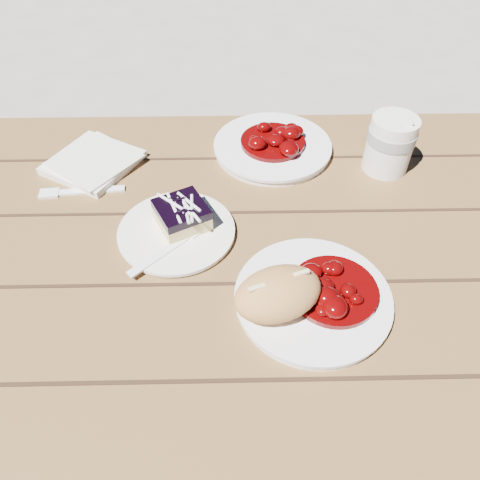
{
  "coord_description": "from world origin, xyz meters",
  "views": [
    {
      "loc": [
        0.12,
        -0.53,
        1.31
      ],
      "look_at": [
        0.12,
        -0.04,
        0.81
      ],
      "focal_mm": 35.0,
      "sensor_mm": 36.0,
      "label": 1
    }
  ],
  "objects_px": {
    "blueberry_cake": "(182,215)",
    "coffee_cup": "(390,144)",
    "main_plate": "(313,299)",
    "dessert_plate": "(177,232)",
    "bread_roll": "(278,294)",
    "picnic_table": "(174,305)",
    "second_plate": "(272,147)"
  },
  "relations": [
    {
      "from": "main_plate",
      "to": "bread_roll",
      "type": "distance_m",
      "value": 0.07
    },
    {
      "from": "coffee_cup",
      "to": "second_plate",
      "type": "xyz_separation_m",
      "value": [
        -0.22,
        0.06,
        -0.05
      ]
    },
    {
      "from": "picnic_table",
      "to": "dessert_plate",
      "type": "relative_size",
      "value": 10.49
    },
    {
      "from": "coffee_cup",
      "to": "second_plate",
      "type": "height_order",
      "value": "coffee_cup"
    },
    {
      "from": "blueberry_cake",
      "to": "coffee_cup",
      "type": "relative_size",
      "value": 0.97
    },
    {
      "from": "blueberry_cake",
      "to": "coffee_cup",
      "type": "height_order",
      "value": "coffee_cup"
    },
    {
      "from": "main_plate",
      "to": "picnic_table",
      "type": "bearing_deg",
      "value": 153.05
    },
    {
      "from": "main_plate",
      "to": "second_plate",
      "type": "bearing_deg",
      "value": 95.03
    },
    {
      "from": "blueberry_cake",
      "to": "coffee_cup",
      "type": "bearing_deg",
      "value": -4.09
    },
    {
      "from": "main_plate",
      "to": "dessert_plate",
      "type": "bearing_deg",
      "value": 145.48
    },
    {
      "from": "bread_roll",
      "to": "second_plate",
      "type": "height_order",
      "value": "bread_roll"
    },
    {
      "from": "bread_roll",
      "to": "second_plate",
      "type": "distance_m",
      "value": 0.4
    },
    {
      "from": "main_plate",
      "to": "coffee_cup",
      "type": "height_order",
      "value": "coffee_cup"
    },
    {
      "from": "picnic_table",
      "to": "coffee_cup",
      "type": "relative_size",
      "value": 18.51
    },
    {
      "from": "blueberry_cake",
      "to": "coffee_cup",
      "type": "xyz_separation_m",
      "value": [
        0.38,
        0.16,
        0.02
      ]
    },
    {
      "from": "main_plate",
      "to": "dessert_plate",
      "type": "xyz_separation_m",
      "value": [
        -0.21,
        0.15,
        -0.0
      ]
    },
    {
      "from": "picnic_table",
      "to": "coffee_cup",
      "type": "distance_m",
      "value": 0.51
    },
    {
      "from": "bread_roll",
      "to": "main_plate",
      "type": "bearing_deg",
      "value": 19.98
    },
    {
      "from": "bread_roll",
      "to": "picnic_table",
      "type": "bearing_deg",
      "value": 141.95
    },
    {
      "from": "blueberry_cake",
      "to": "picnic_table",
      "type": "bearing_deg",
      "value": -150.92
    },
    {
      "from": "main_plate",
      "to": "blueberry_cake",
      "type": "bearing_deg",
      "value": 141.45
    },
    {
      "from": "dessert_plate",
      "to": "coffee_cup",
      "type": "height_order",
      "value": "coffee_cup"
    },
    {
      "from": "picnic_table",
      "to": "dessert_plate",
      "type": "distance_m",
      "value": 0.17
    },
    {
      "from": "dessert_plate",
      "to": "second_plate",
      "type": "height_order",
      "value": "second_plate"
    },
    {
      "from": "main_plate",
      "to": "dessert_plate",
      "type": "distance_m",
      "value": 0.26
    },
    {
      "from": "dessert_plate",
      "to": "main_plate",
      "type": "bearing_deg",
      "value": -34.52
    },
    {
      "from": "bread_roll",
      "to": "blueberry_cake",
      "type": "xyz_separation_m",
      "value": [
        -0.15,
        0.18,
        -0.02
      ]
    },
    {
      "from": "bread_roll",
      "to": "blueberry_cake",
      "type": "relative_size",
      "value": 1.22
    },
    {
      "from": "coffee_cup",
      "to": "second_plate",
      "type": "relative_size",
      "value": 0.46
    },
    {
      "from": "bread_roll",
      "to": "dessert_plate",
      "type": "bearing_deg",
      "value": 133.37
    },
    {
      "from": "picnic_table",
      "to": "blueberry_cake",
      "type": "relative_size",
      "value": 19.17
    },
    {
      "from": "picnic_table",
      "to": "second_plate",
      "type": "relative_size",
      "value": 8.6
    }
  ]
}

